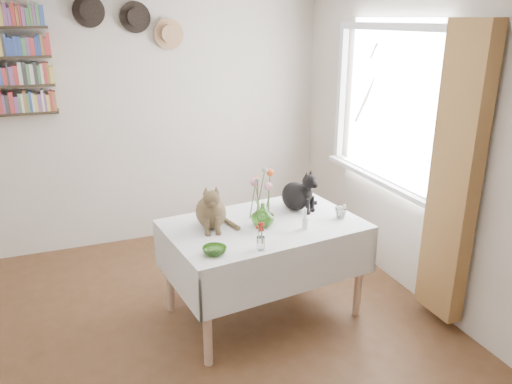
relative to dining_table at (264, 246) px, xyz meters
name	(u,v)px	position (x,y,z in m)	size (l,w,h in m)	color
room	(180,192)	(-0.72, -0.47, 0.68)	(4.08, 4.58, 2.58)	brown
window	(387,118)	(1.25, 0.33, 0.83)	(0.12, 1.52, 1.32)	white
curtain	(455,178)	(1.18, -0.59, 0.58)	(0.12, 0.38, 2.10)	brown
dining_table	(264,246)	(0.00, 0.00, 0.00)	(1.51, 1.07, 0.76)	white
tabby_cat	(211,204)	(-0.38, 0.08, 0.36)	(0.24, 0.30, 0.36)	olive
black_cat	(295,189)	(0.35, 0.19, 0.36)	(0.23, 0.29, 0.34)	black
flower_vase	(263,215)	(-0.03, -0.05, 0.28)	(0.17, 0.17, 0.18)	#66A83F
green_bowl	(214,251)	(-0.49, -0.35, 0.21)	(0.16, 0.16, 0.05)	#66A83F
drinking_glass	(341,213)	(0.59, -0.11, 0.23)	(0.09, 0.09, 0.09)	white
candlestick	(305,222)	(0.24, -0.20, 0.24)	(0.04, 0.04, 0.16)	white
berry_jar	(261,236)	(-0.18, -0.40, 0.29)	(0.06, 0.06, 0.22)	white
porcelain_figurine	(344,210)	(0.64, -0.07, 0.22)	(0.05, 0.05, 0.09)	white
flower_bouquet	(262,181)	(-0.03, -0.03, 0.53)	(0.17, 0.12, 0.39)	#4C7233
wall_hats	(132,21)	(-0.60, 1.71, 1.60)	(0.98, 0.09, 0.48)	black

